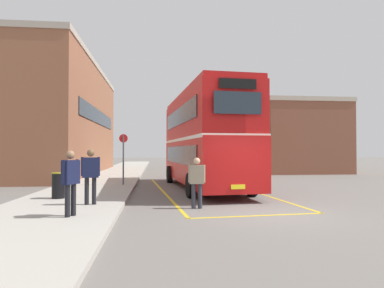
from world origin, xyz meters
TOP-DOWN VIEW (x-y plane):
  - ground_plane at (0.00, 14.40)m, footprint 135.60×135.60m
  - sidewalk_left at (-6.50, 16.80)m, footprint 4.00×57.60m
  - brick_building_left at (-10.83, 18.53)m, footprint 5.58×19.59m
  - depot_building_right at (9.01, 23.18)m, footprint 7.15×15.23m
  - double_decker_bus at (-1.03, 7.09)m, footprint 3.54×10.83m
  - single_deck_bus at (3.40, 22.25)m, footprint 3.28×9.78m
  - pedestrian_boarding at (-2.10, 1.17)m, footprint 0.56×0.25m
  - pedestrian_waiting_near at (-5.57, 1.49)m, footprint 0.59×0.31m
  - pedestrian_waiting_far at (-5.72, -0.51)m, footprint 0.43×0.55m
  - litter_bin at (-7.03, 3.09)m, footprint 0.49×0.49m
  - bus_stop_sign at (-5.12, 7.99)m, footprint 0.44×0.08m
  - bay_marking_yellow at (-0.95, 5.12)m, footprint 5.35×13.01m

SIDE VIEW (x-z plane):
  - ground_plane at x=0.00m, z-range 0.00..0.00m
  - bay_marking_yellow at x=-0.95m, z-range 0.00..0.01m
  - sidewalk_left at x=-6.50m, z-range 0.00..0.14m
  - litter_bin at x=-7.03m, z-range 0.14..1.10m
  - pedestrian_boarding at x=-2.10m, z-range 0.13..1.80m
  - pedestrian_waiting_far at x=-5.72m, z-range 0.29..2.06m
  - pedestrian_waiting_near at x=-5.57m, z-range 0.30..2.11m
  - single_deck_bus at x=3.40m, z-range 0.13..3.15m
  - bus_stop_sign at x=-5.12m, z-range 0.41..3.03m
  - double_decker_bus at x=-1.03m, z-range 0.14..4.89m
  - depot_building_right at x=9.01m, z-range 0.00..6.21m
  - brick_building_left at x=-10.83m, z-range 0.01..8.82m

